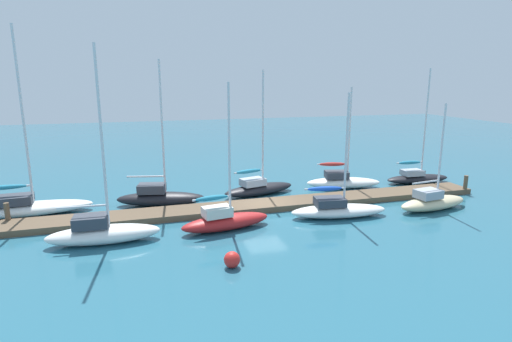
{
  "coord_description": "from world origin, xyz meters",
  "views": [
    {
      "loc": [
        -7.59,
        -23.74,
        8.01
      ],
      "look_at": [
        0.0,
        2.0,
        2.0
      ],
      "focal_mm": 28.61,
      "sensor_mm": 36.0,
      "label": 1
    }
  ],
  "objects_px": {
    "sailboat_1": "(102,231)",
    "sailboat_7": "(433,201)",
    "sailboat_2": "(160,196)",
    "sailboat_8": "(417,176)",
    "sailboat_3": "(225,219)",
    "mooring_buoy_red": "(232,260)",
    "sailboat_6": "(342,181)",
    "sailboat_4": "(258,187)",
    "sailboat_5": "(337,208)",
    "sailboat_0": "(25,206)"
  },
  "relations": [
    {
      "from": "sailboat_5",
      "to": "sailboat_6",
      "type": "height_order",
      "value": "sailboat_6"
    },
    {
      "from": "sailboat_3",
      "to": "sailboat_7",
      "type": "height_order",
      "value": "sailboat_3"
    },
    {
      "from": "sailboat_2",
      "to": "sailboat_8",
      "type": "distance_m",
      "value": 19.96
    },
    {
      "from": "sailboat_2",
      "to": "sailboat_8",
      "type": "xyz_separation_m",
      "value": [
        19.96,
        0.34,
        -0.07
      ]
    },
    {
      "from": "sailboat_0",
      "to": "sailboat_3",
      "type": "relative_size",
      "value": 1.4
    },
    {
      "from": "sailboat_1",
      "to": "sailboat_6",
      "type": "relative_size",
      "value": 1.29
    },
    {
      "from": "sailboat_5",
      "to": "mooring_buoy_red",
      "type": "relative_size",
      "value": 10.19
    },
    {
      "from": "mooring_buoy_red",
      "to": "sailboat_3",
      "type": "bearing_deg",
      "value": 81.71
    },
    {
      "from": "sailboat_1",
      "to": "sailboat_4",
      "type": "xyz_separation_m",
      "value": [
        10.05,
        6.28,
        -0.06
      ]
    },
    {
      "from": "sailboat_7",
      "to": "mooring_buoy_red",
      "type": "relative_size",
      "value": 9.25
    },
    {
      "from": "sailboat_1",
      "to": "sailboat_7",
      "type": "height_order",
      "value": "sailboat_1"
    },
    {
      "from": "sailboat_1",
      "to": "mooring_buoy_red",
      "type": "relative_size",
      "value": 13.46
    },
    {
      "from": "sailboat_0",
      "to": "sailboat_7",
      "type": "bearing_deg",
      "value": -17.54
    },
    {
      "from": "sailboat_4",
      "to": "sailboat_7",
      "type": "relative_size",
      "value": 1.31
    },
    {
      "from": "sailboat_2",
      "to": "mooring_buoy_red",
      "type": "distance_m",
      "value": 10.44
    },
    {
      "from": "sailboat_3",
      "to": "sailboat_6",
      "type": "height_order",
      "value": "sailboat_3"
    },
    {
      "from": "sailboat_4",
      "to": "mooring_buoy_red",
      "type": "relative_size",
      "value": 12.08
    },
    {
      "from": "mooring_buoy_red",
      "to": "sailboat_2",
      "type": "bearing_deg",
      "value": 103.46
    },
    {
      "from": "sailboat_4",
      "to": "mooring_buoy_red",
      "type": "height_order",
      "value": "sailboat_4"
    },
    {
      "from": "sailboat_3",
      "to": "sailboat_6",
      "type": "distance_m",
      "value": 12.09
    },
    {
      "from": "sailboat_2",
      "to": "sailboat_3",
      "type": "relative_size",
      "value": 1.17
    },
    {
      "from": "sailboat_1",
      "to": "sailboat_2",
      "type": "distance_m",
      "value": 6.48
    },
    {
      "from": "sailboat_4",
      "to": "sailboat_7",
      "type": "xyz_separation_m",
      "value": [
        9.56,
        -6.4,
        -0.03
      ]
    },
    {
      "from": "mooring_buoy_red",
      "to": "sailboat_8",
      "type": "bearing_deg",
      "value": 30.89
    },
    {
      "from": "sailboat_7",
      "to": "sailboat_8",
      "type": "distance_m",
      "value": 7.05
    },
    {
      "from": "sailboat_7",
      "to": "sailboat_6",
      "type": "bearing_deg",
      "value": 106.54
    },
    {
      "from": "sailboat_2",
      "to": "sailboat_3",
      "type": "distance_m",
      "value": 6.33
    },
    {
      "from": "sailboat_1",
      "to": "sailboat_7",
      "type": "xyz_separation_m",
      "value": [
        19.61,
        -0.12,
        -0.09
      ]
    },
    {
      "from": "sailboat_3",
      "to": "sailboat_4",
      "type": "xyz_separation_m",
      "value": [
        3.77,
        6.15,
        -0.03
      ]
    },
    {
      "from": "sailboat_1",
      "to": "mooring_buoy_red",
      "type": "distance_m",
      "value": 7.19
    },
    {
      "from": "sailboat_3",
      "to": "sailboat_5",
      "type": "bearing_deg",
      "value": -8.33
    },
    {
      "from": "sailboat_0",
      "to": "sailboat_8",
      "type": "xyz_separation_m",
      "value": [
        27.9,
        0.14,
        -0.06
      ]
    },
    {
      "from": "sailboat_2",
      "to": "sailboat_7",
      "type": "distance_m",
      "value": 17.42
    },
    {
      "from": "sailboat_2",
      "to": "sailboat_6",
      "type": "height_order",
      "value": "sailboat_2"
    },
    {
      "from": "mooring_buoy_red",
      "to": "sailboat_6",
      "type": "bearing_deg",
      "value": 44.14
    },
    {
      "from": "sailboat_3",
      "to": "sailboat_8",
      "type": "distance_m",
      "value": 17.84
    },
    {
      "from": "sailboat_8",
      "to": "mooring_buoy_red",
      "type": "xyz_separation_m",
      "value": [
        -17.53,
        -10.49,
        -0.17
      ]
    },
    {
      "from": "sailboat_6",
      "to": "mooring_buoy_red",
      "type": "xyz_separation_m",
      "value": [
        -11.09,
        -10.77,
        -0.2
      ]
    },
    {
      "from": "sailboat_7",
      "to": "sailboat_5",
      "type": "bearing_deg",
      "value": 168.48
    },
    {
      "from": "sailboat_1",
      "to": "sailboat_2",
      "type": "bearing_deg",
      "value": 62.34
    },
    {
      "from": "sailboat_8",
      "to": "sailboat_7",
      "type": "bearing_deg",
      "value": -116.75
    },
    {
      "from": "sailboat_1",
      "to": "sailboat_2",
      "type": "xyz_separation_m",
      "value": [
        3.17,
        5.65,
        -0.02
      ]
    },
    {
      "from": "sailboat_2",
      "to": "sailboat_7",
      "type": "bearing_deg",
      "value": -6.57
    },
    {
      "from": "sailboat_0",
      "to": "sailboat_3",
      "type": "xyz_separation_m",
      "value": [
        11.05,
        -5.71,
        0.01
      ]
    },
    {
      "from": "sailboat_5",
      "to": "sailboat_2",
      "type": "bearing_deg",
      "value": 159.57
    },
    {
      "from": "sailboat_0",
      "to": "mooring_buoy_red",
      "type": "distance_m",
      "value": 14.65
    },
    {
      "from": "sailboat_1",
      "to": "sailboat_3",
      "type": "xyz_separation_m",
      "value": [
        6.28,
        0.13,
        -0.02
      ]
    },
    {
      "from": "sailboat_3",
      "to": "sailboat_4",
      "type": "height_order",
      "value": "sailboat_4"
    },
    {
      "from": "sailboat_1",
      "to": "sailboat_3",
      "type": "bearing_deg",
      "value": 2.87
    },
    {
      "from": "sailboat_2",
      "to": "mooring_buoy_red",
      "type": "relative_size",
      "value": 12.86
    }
  ]
}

